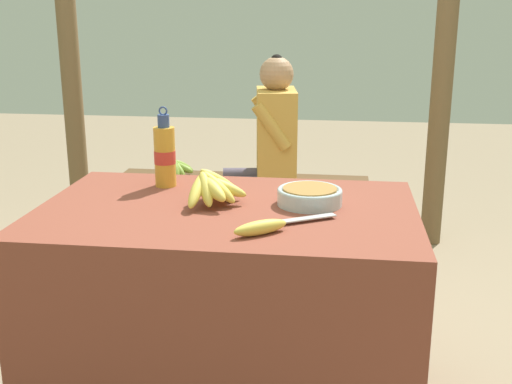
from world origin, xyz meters
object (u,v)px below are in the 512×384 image
at_px(knife, 288,221).
at_px(seated_vendor, 267,145).
at_px(water_bottle, 165,155).
at_px(banana_bunch_green, 178,167).
at_px(support_post_near, 69,47).
at_px(wooden_bench, 242,193).
at_px(serving_bowl, 310,195).
at_px(support_post_far, 445,49).
at_px(banana_bunch_ripe, 213,185).
at_px(loose_banana_front, 260,228).

height_order(knife, seated_vendor, seated_vendor).
height_order(water_bottle, banana_bunch_green, water_bottle).
bearing_deg(support_post_near, water_bottle, -57.14).
height_order(banana_bunch_green, support_post_near, support_post_near).
bearing_deg(wooden_bench, water_bottle, -94.50).
bearing_deg(support_post_near, banana_bunch_green, -25.37).
xyz_separation_m(serving_bowl, water_bottle, (-0.52, 0.16, 0.08)).
xyz_separation_m(seated_vendor, support_post_far, (0.93, 0.38, 0.48)).
relative_size(water_bottle, banana_bunch_green, 1.12).
bearing_deg(support_post_near, support_post_far, 0.00).
bearing_deg(banana_bunch_green, knife, -64.82).
xyz_separation_m(banana_bunch_green, support_post_near, (-0.72, 0.34, 0.62)).
distance_m(water_bottle, banana_bunch_green, 1.25).
distance_m(banana_bunch_green, support_post_far, 1.60).
relative_size(banana_bunch_ripe, serving_bowl, 1.26).
xyz_separation_m(serving_bowl, loose_banana_front, (-0.12, -0.31, -0.01)).
height_order(serving_bowl, support_post_near, support_post_near).
bearing_deg(water_bottle, seated_vendor, 78.29).
height_order(loose_banana_front, wooden_bench, loose_banana_front).
bearing_deg(serving_bowl, loose_banana_front, -111.84).
bearing_deg(support_post_far, wooden_bench, -162.33).
relative_size(serving_bowl, banana_bunch_green, 0.82).
bearing_deg(support_post_far, support_post_near, 180.00).
height_order(loose_banana_front, knife, loose_banana_front).
bearing_deg(knife, banana_bunch_ripe, 114.87).
bearing_deg(wooden_bench, banana_bunch_ripe, -85.09).
relative_size(water_bottle, loose_banana_front, 1.79).
xyz_separation_m(banana_bunch_ripe, support_post_far, (0.96, 1.72, 0.34)).
bearing_deg(seated_vendor, banana_bunch_ripe, 80.81).
xyz_separation_m(loose_banana_front, wooden_bench, (-0.31, 1.65, -0.38)).
bearing_deg(loose_banana_front, water_bottle, 130.50).
height_order(seated_vendor, support_post_near, support_post_near).
height_order(banana_bunch_ripe, support_post_near, support_post_near).
bearing_deg(loose_banana_front, seated_vendor, 95.80).
xyz_separation_m(water_bottle, seated_vendor, (0.24, 1.14, -0.19)).
distance_m(banana_bunch_ripe, seated_vendor, 1.34).
xyz_separation_m(serving_bowl, wooden_bench, (-0.43, 1.34, -0.39)).
relative_size(water_bottle, wooden_bench, 0.21).
bearing_deg(knife, support_post_near, 96.97).
bearing_deg(loose_banana_front, serving_bowl, 68.16).
xyz_separation_m(support_post_near, support_post_far, (2.15, 0.00, 0.00)).
relative_size(knife, banana_bunch_green, 0.88).
bearing_deg(wooden_bench, support_post_near, 162.33).
bearing_deg(banana_bunch_ripe, serving_bowl, 5.43).
distance_m(loose_banana_front, seated_vendor, 1.62).
bearing_deg(banana_bunch_green, support_post_near, 154.63).
bearing_deg(water_bottle, serving_bowl, -17.21).
distance_m(banana_bunch_ripe, knife, 0.32).
relative_size(wooden_bench, support_post_far, 0.62).
relative_size(serving_bowl, seated_vendor, 0.19).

